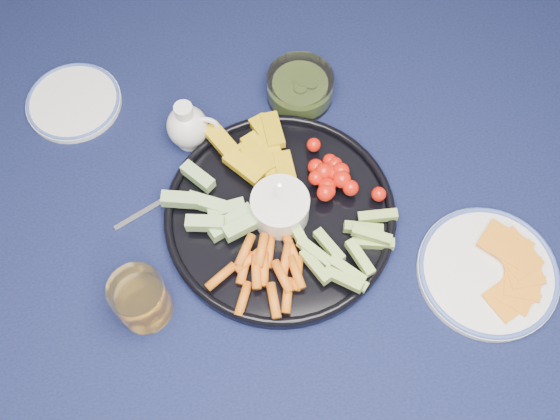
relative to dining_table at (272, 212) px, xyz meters
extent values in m
plane|color=brown|center=(0.00, 0.00, -0.66)|extent=(4.00, 4.00, 0.00)
cylinder|color=#522E1B|center=(0.72, 0.42, -0.31)|extent=(0.07, 0.07, 0.70)
cube|color=#522E1B|center=(0.00, 0.00, 0.06)|extent=(1.60, 1.00, 0.04)
cube|color=black|center=(0.00, 0.00, 0.08)|extent=(1.66, 1.06, 0.01)
cube|color=black|center=(0.00, 0.53, -0.06)|extent=(1.66, 0.01, 0.30)
cylinder|color=black|center=(0.00, -0.05, 0.10)|extent=(0.38, 0.38, 0.02)
torus|color=black|center=(0.00, -0.05, 0.11)|extent=(0.38, 0.38, 0.01)
cylinder|color=white|center=(0.00, -0.05, 0.13)|extent=(0.09, 0.09, 0.05)
cylinder|color=white|center=(0.00, -0.05, 0.15)|extent=(0.08, 0.08, 0.01)
cylinder|color=white|center=(-0.12, 0.12, 0.09)|extent=(0.05, 0.05, 0.01)
ellipsoid|color=white|center=(-0.12, 0.12, 0.13)|extent=(0.07, 0.07, 0.08)
cylinder|color=white|center=(-0.12, 0.12, 0.17)|extent=(0.03, 0.03, 0.03)
torus|color=white|center=(-0.09, 0.12, 0.14)|extent=(0.05, 0.02, 0.04)
torus|color=#425BB9|center=(-0.12, 0.12, 0.16)|extent=(0.04, 0.04, 0.00)
cylinder|color=white|center=(0.08, 0.18, 0.12)|extent=(0.12, 0.12, 0.06)
cylinder|color=#516C1E|center=(0.08, 0.18, 0.11)|extent=(0.10, 0.10, 0.03)
cylinder|color=white|center=(0.31, -0.21, 0.09)|extent=(0.22, 0.22, 0.01)
torus|color=#425BB9|center=(0.31, -0.21, 0.10)|extent=(0.22, 0.22, 0.01)
cylinder|color=white|center=(-0.23, -0.17, 0.14)|extent=(0.08, 0.08, 0.10)
cylinder|color=gold|center=(-0.23, -0.17, 0.11)|extent=(0.07, 0.07, 0.05)
cube|color=silver|center=(-0.21, 0.00, 0.09)|extent=(0.11, 0.06, 0.00)
cube|color=silver|center=(-0.15, 0.03, 0.09)|extent=(0.04, 0.03, 0.00)
cube|color=silver|center=(0.30, -0.17, 0.09)|extent=(0.15, 0.05, 0.00)
cube|color=silver|center=(0.38, -0.19, 0.09)|extent=(0.04, 0.03, 0.00)
cylinder|color=white|center=(-0.32, 0.24, 0.09)|extent=(0.17, 0.17, 0.01)
torus|color=#425BB9|center=(-0.32, 0.24, 0.10)|extent=(0.17, 0.17, 0.01)
camera|label=1|loc=(-0.07, -0.48, 1.03)|focal=40.00mm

